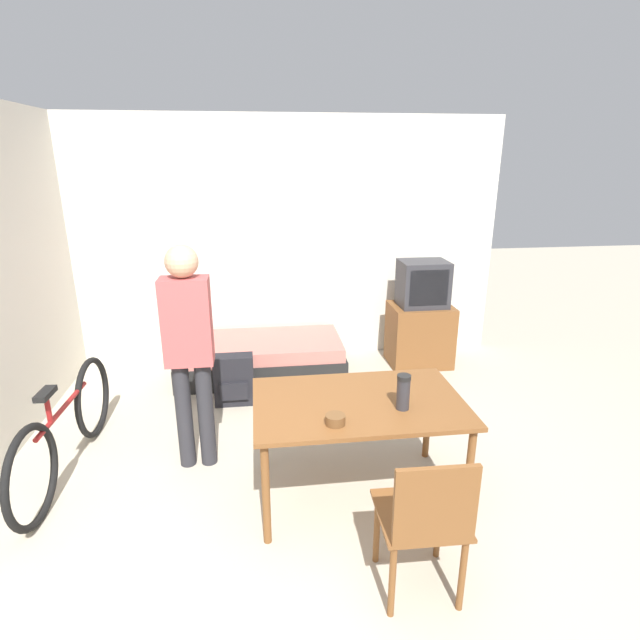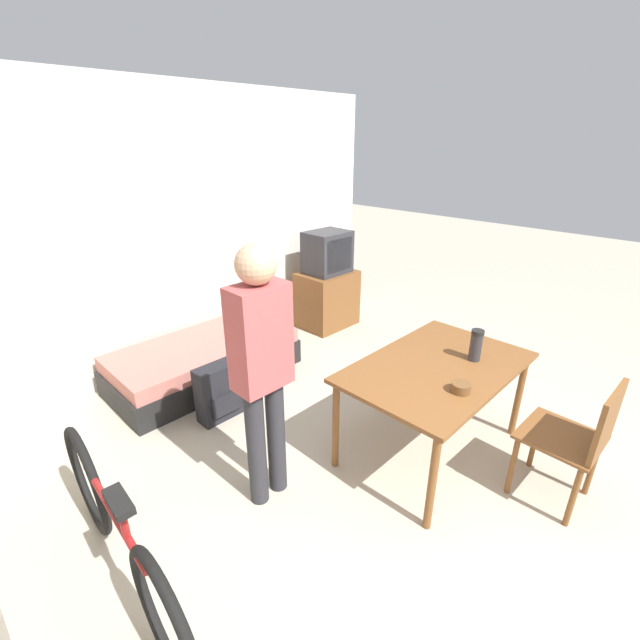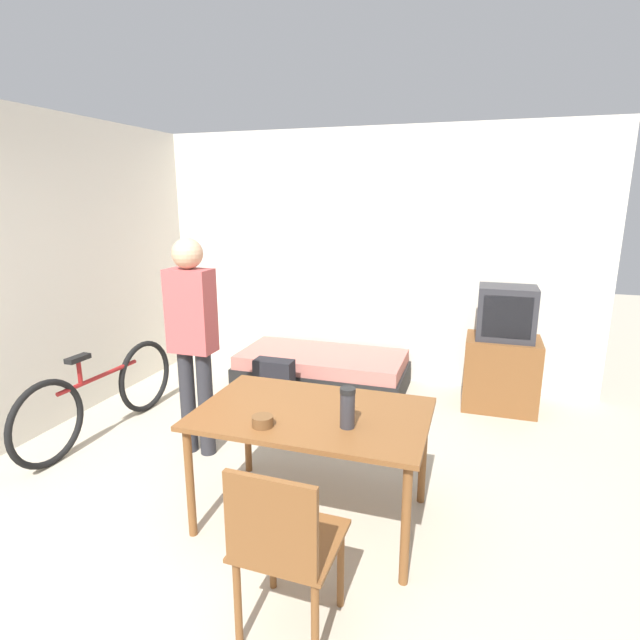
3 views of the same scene
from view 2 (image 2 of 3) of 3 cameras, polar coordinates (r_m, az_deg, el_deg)
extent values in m
plane|color=#B2A893|center=(3.00, 25.34, -27.35)|extent=(20.00, 20.00, 0.00)
cube|color=silver|center=(4.51, -18.68, 11.00)|extent=(5.24, 0.06, 2.70)
cube|color=black|center=(4.40, -14.99, -5.95)|extent=(1.77, 0.86, 0.25)
cube|color=#B76B60|center=(4.32, -15.25, -3.69)|extent=(1.72, 0.84, 0.14)
cube|color=brown|center=(5.35, 0.94, 2.82)|extent=(0.68, 0.52, 0.69)
cube|color=#2D2D33|center=(5.18, 0.98, 9.01)|extent=(0.52, 0.40, 0.50)
cube|color=black|center=(5.05, 2.59, 8.62)|extent=(0.42, 0.01, 0.39)
cube|color=brown|center=(3.15, 15.38, -6.07)|extent=(1.39, 0.89, 0.03)
cylinder|color=brown|center=(2.76, 14.73, -20.24)|extent=(0.05, 0.05, 0.70)
cylinder|color=brown|center=(3.72, 24.96, -9.22)|extent=(0.05, 0.05, 0.70)
cylinder|color=brown|center=(3.09, 2.12, -13.87)|extent=(0.05, 0.05, 0.70)
cylinder|color=brown|center=(3.98, 14.70, -5.54)|extent=(0.05, 0.05, 0.70)
cube|color=brown|center=(3.20, 29.40, -13.40)|extent=(0.46, 0.46, 0.02)
cube|color=brown|center=(3.05, 33.96, -11.26)|extent=(0.41, 0.04, 0.43)
cylinder|color=brown|center=(3.51, 26.73, -14.11)|extent=(0.04, 0.04, 0.45)
cylinder|color=brown|center=(3.22, 24.28, -17.26)|extent=(0.04, 0.04, 0.45)
cylinder|color=brown|center=(3.46, 32.57, -16.14)|extent=(0.04, 0.04, 0.45)
cylinder|color=brown|center=(3.16, 30.69, -19.60)|extent=(0.04, 0.04, 0.45)
torus|color=black|center=(3.04, -28.62, -18.26)|extent=(0.09, 0.68, 0.68)
torus|color=black|center=(2.29, -19.85, -33.73)|extent=(0.09, 0.68, 0.68)
cylinder|color=maroon|center=(2.51, -25.90, -22.06)|extent=(0.08, 0.85, 0.04)
cylinder|color=maroon|center=(2.30, -24.72, -23.26)|extent=(0.04, 0.04, 0.20)
cube|color=black|center=(2.21, -25.27, -21.07)|extent=(0.09, 0.20, 0.04)
cylinder|color=#28282D|center=(2.82, -8.47, -16.46)|extent=(0.12, 0.12, 0.84)
cylinder|color=#28282D|center=(2.90, -5.88, -15.11)|extent=(0.12, 0.12, 0.84)
cube|color=#B24C4C|center=(2.47, -8.00, -2.32)|extent=(0.34, 0.20, 0.63)
sphere|color=tan|center=(2.31, -8.59, 7.34)|extent=(0.23, 0.23, 0.23)
cylinder|color=#2D2D33|center=(3.25, 20.07, -3.18)|extent=(0.08, 0.08, 0.23)
cylinder|color=black|center=(3.20, 20.32, -1.54)|extent=(0.09, 0.09, 0.03)
cylinder|color=brown|center=(2.86, 18.25, -8.55)|extent=(0.12, 0.12, 0.06)
cube|color=black|center=(3.73, -13.35, -9.30)|extent=(0.37, 0.17, 0.49)
cube|color=black|center=(3.70, -12.38, -10.89)|extent=(0.26, 0.03, 0.17)
camera|label=1|loc=(2.45, 87.46, 2.69)|focal=28.00mm
camera|label=3|loc=(3.65, 67.32, 5.64)|focal=28.00mm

